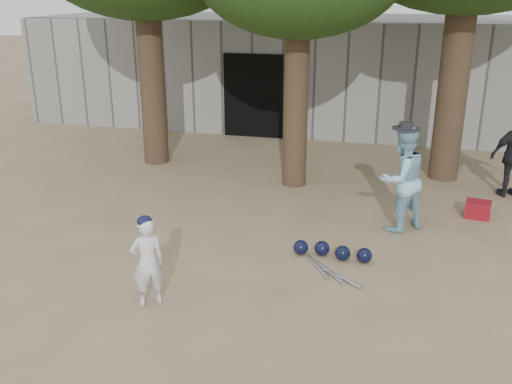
# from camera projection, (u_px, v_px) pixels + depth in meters

# --- Properties ---
(ground) EXTENTS (70.00, 70.00, 0.00)m
(ground) POSITION_uv_depth(u_px,v_px,m) (198.00, 274.00, 8.10)
(ground) COLOR #937C5E
(ground) RESTS_ON ground
(boy_player) EXTENTS (0.51, 0.49, 1.18)m
(boy_player) POSITION_uv_depth(u_px,v_px,m) (147.00, 262.00, 7.17)
(boy_player) COLOR silver
(boy_player) RESTS_ON ground
(spectator_blue) EXTENTS (1.08, 1.07, 1.76)m
(spectator_blue) POSITION_uv_depth(u_px,v_px,m) (401.00, 179.00, 9.32)
(spectator_blue) COLOR #8EC5DB
(spectator_blue) RESTS_ON ground
(red_bag) EXTENTS (0.47, 0.39, 0.30)m
(red_bag) POSITION_uv_depth(u_px,v_px,m) (478.00, 209.00, 10.04)
(red_bag) COLOR maroon
(red_bag) RESTS_ON ground
(back_building) EXTENTS (16.00, 5.24, 3.00)m
(back_building) POSITION_uv_depth(u_px,v_px,m) (313.00, 69.00, 17.00)
(back_building) COLOR gray
(back_building) RESTS_ON ground
(helmet_row) EXTENTS (1.19, 0.32, 0.23)m
(helmet_row) POSITION_uv_depth(u_px,v_px,m) (332.00, 251.00, 8.55)
(helmet_row) COLOR black
(helmet_row) RESTS_ON ground
(bat_pile) EXTENTS (0.88, 0.80, 0.06)m
(bat_pile) POSITION_uv_depth(u_px,v_px,m) (330.00, 272.00, 8.10)
(bat_pile) COLOR #ABAAB1
(bat_pile) RESTS_ON ground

